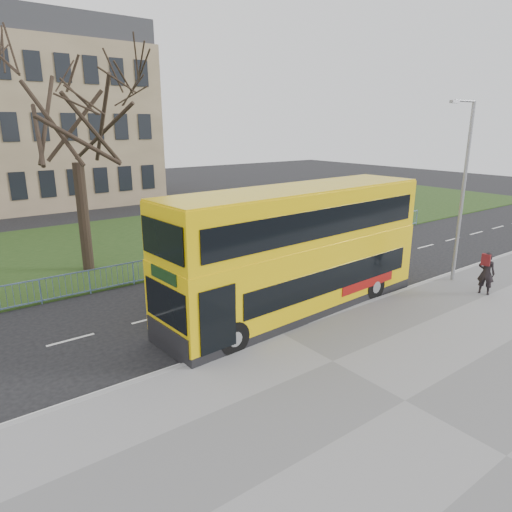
% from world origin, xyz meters
% --- Properties ---
extents(ground, '(120.00, 120.00, 0.00)m').
position_xyz_m(ground, '(0.00, 0.00, 0.00)').
color(ground, black).
rests_on(ground, ground).
extents(pavement, '(80.00, 10.50, 0.12)m').
position_xyz_m(pavement, '(0.00, -6.75, 0.06)').
color(pavement, slate).
rests_on(pavement, ground).
extents(kerb, '(80.00, 0.20, 0.14)m').
position_xyz_m(kerb, '(0.00, -1.55, 0.07)').
color(kerb, gray).
rests_on(kerb, ground).
extents(grass_verge, '(80.00, 15.40, 0.08)m').
position_xyz_m(grass_verge, '(0.00, 14.30, 0.04)').
color(grass_verge, '#1C3513').
rests_on(grass_verge, ground).
extents(guard_railing, '(40.00, 0.12, 1.10)m').
position_xyz_m(guard_railing, '(0.00, 6.60, 0.55)').
color(guard_railing, '#6889B9').
rests_on(guard_railing, ground).
extents(bare_tree, '(8.90, 8.90, 12.71)m').
position_xyz_m(bare_tree, '(-3.00, 10.00, 6.43)').
color(bare_tree, black).
rests_on(bare_tree, grass_verge).
extents(yellow_bus, '(11.72, 3.42, 4.85)m').
position_xyz_m(yellow_bus, '(1.98, -0.24, 2.60)').
color(yellow_bus, '#E7BD09').
rests_on(yellow_bus, ground).
extents(pedestrian, '(0.60, 0.77, 1.86)m').
position_xyz_m(pedestrian, '(9.51, -3.91, 1.05)').
color(pedestrian, black).
rests_on(pedestrian, pavement).
extents(street_lamp, '(1.70, 0.26, 8.04)m').
position_xyz_m(street_lamp, '(10.04, -2.08, 4.52)').
color(street_lamp, gray).
rests_on(street_lamp, pavement).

